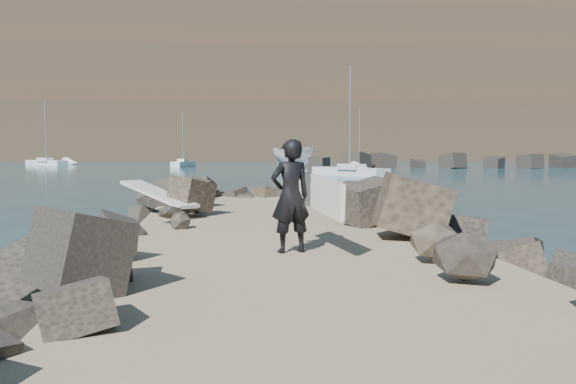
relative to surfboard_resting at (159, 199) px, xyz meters
name	(u,v)px	position (x,y,z in m)	size (l,w,h in m)	color
ground	(282,264)	(2.71, -3.55, -1.04)	(800.00, 800.00, 0.00)	#0F384C
jetty	(295,268)	(2.71, -5.55, -0.74)	(6.00, 26.00, 0.60)	#8C7759
riprap_left	(120,255)	(-0.19, -5.05, -0.54)	(2.60, 22.00, 1.00)	black
riprap_right	(453,249)	(5.61, -5.05, -0.54)	(2.60, 22.00, 1.00)	black
breakwater_secondary	(547,163)	(37.71, 51.45, -0.44)	(52.00, 4.00, 1.20)	black
headland	(260,96)	(12.71, 156.45, 14.96)	(360.00, 140.00, 32.00)	#2D4919
surfboard_resting	(159,199)	(0.00, 0.00, 0.00)	(0.61, 2.44, 0.08)	silver
boat_imported	(294,157)	(10.17, 57.63, 0.19)	(2.39, 6.36, 2.46)	silver
surfer_with_board	(294,196)	(2.68, -5.73, 0.48)	(1.07, 2.25, 1.83)	black
sailboat_b	(183,164)	(-2.62, 60.30, -0.69)	(2.72, 5.39, 6.57)	silver
sailboat_f	(420,159)	(35.86, 90.69, -0.69)	(3.58, 4.65, 6.10)	silver
sailboat_e	(46,163)	(-20.39, 68.85, -0.69)	(6.27, 5.98, 8.57)	silver
sailboat_d	(359,161)	(21.87, 75.47, -0.69)	(2.23, 6.78, 8.07)	silver
sailboat_c	(350,171)	(12.11, 35.19, -0.69)	(5.41, 7.21, 8.99)	silver
headland_buildings	(288,23)	(19.52, 148.65, 32.93)	(137.50, 30.50, 5.00)	white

